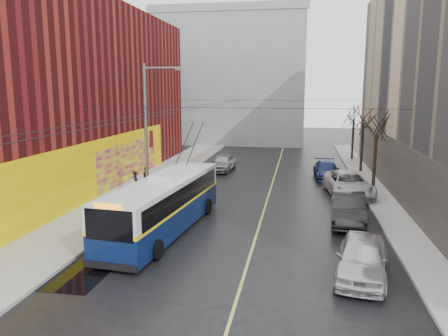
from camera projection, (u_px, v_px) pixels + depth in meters
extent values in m
plane|color=black|center=(210.00, 267.00, 18.32)|extent=(140.00, 140.00, 0.00)
cube|color=gray|center=(135.00, 192.00, 31.29)|extent=(4.00, 60.00, 0.15)
cube|color=gray|center=(383.00, 203.00, 28.42)|extent=(2.00, 60.00, 0.15)
cube|color=#BFB74C|center=(270.00, 192.00, 31.64)|extent=(0.12, 50.00, 0.01)
cube|color=#511012|center=(42.00, 94.00, 33.35)|extent=(12.00, 36.00, 14.00)
cube|color=#D8BC04|center=(95.00, 170.00, 29.34)|extent=(0.08, 28.00, 4.00)
cube|color=#9F0558|center=(130.00, 162.00, 35.22)|extent=(0.06, 12.00, 3.20)
cube|color=#4C4742|center=(394.00, 169.00, 29.85)|extent=(0.06, 36.00, 4.00)
cube|color=gray|center=(233.00, 77.00, 61.36)|extent=(20.00, 12.00, 18.00)
cube|color=gray|center=(226.00, 6.00, 54.12)|extent=(20.50, 0.40, 1.00)
cylinder|color=slate|center=(146.00, 134.00, 28.28)|extent=(0.20, 0.20, 9.00)
cube|color=#630E12|center=(151.00, 139.00, 28.27)|extent=(0.04, 0.60, 1.10)
cylinder|color=slate|center=(162.00, 68.00, 27.33)|extent=(2.40, 0.10, 0.10)
cube|color=slate|center=(179.00, 69.00, 27.16)|extent=(0.50, 0.22, 0.12)
cylinder|color=black|center=(201.00, 105.00, 32.40)|extent=(0.02, 60.00, 0.02)
cylinder|color=black|center=(214.00, 105.00, 32.23)|extent=(0.02, 60.00, 0.02)
cylinder|color=black|center=(233.00, 108.00, 23.00)|extent=(18.00, 0.02, 0.02)
cylinder|color=black|center=(260.00, 100.00, 38.51)|extent=(18.00, 0.02, 0.02)
cylinder|color=black|center=(375.00, 162.00, 31.94)|extent=(0.24, 0.24, 4.20)
cylinder|color=black|center=(362.00, 148.00, 38.70)|extent=(0.24, 0.24, 4.48)
cylinder|color=black|center=(353.00, 140.00, 45.49)|extent=(0.24, 0.24, 4.37)
cube|color=black|center=(71.00, 276.00, 17.45)|extent=(2.72, 2.96, 0.01)
ellipsoid|color=slate|center=(196.00, 91.00, 25.41)|extent=(0.44, 0.20, 0.12)
ellipsoid|color=slate|center=(232.00, 87.00, 27.17)|extent=(0.44, 0.20, 0.12)
ellipsoid|color=slate|center=(196.00, 106.00, 28.11)|extent=(0.44, 0.20, 0.12)
cube|color=#081742|center=(164.00, 215.00, 22.82)|extent=(3.44, 11.25, 1.38)
cube|color=silver|center=(164.00, 191.00, 22.59)|extent=(3.44, 11.25, 1.20)
cube|color=yellow|center=(164.00, 202.00, 22.70)|extent=(3.48, 11.29, 0.20)
cube|color=black|center=(109.00, 225.00, 17.35)|extent=(2.12, 0.24, 1.29)
cube|color=black|center=(198.00, 174.00, 27.88)|extent=(2.12, 0.24, 1.11)
cube|color=black|center=(142.00, 191.00, 22.93)|extent=(1.00, 10.11, 0.92)
cube|color=black|center=(186.00, 194.00, 22.29)|extent=(1.00, 10.11, 0.92)
cube|color=silver|center=(170.00, 174.00, 23.34)|extent=(1.55, 2.88, 0.28)
cube|color=black|center=(110.00, 266.00, 17.62)|extent=(2.40, 0.34, 0.28)
cylinder|color=black|center=(108.00, 244.00, 19.71)|extent=(0.36, 0.95, 0.92)
cylinder|color=black|center=(157.00, 250.00, 19.08)|extent=(0.36, 0.95, 0.92)
cylinder|color=black|center=(170.00, 204.00, 26.71)|extent=(0.36, 0.95, 0.92)
cylinder|color=black|center=(207.00, 206.00, 26.09)|extent=(0.36, 0.95, 0.92)
cylinder|color=black|center=(185.00, 142.00, 26.25)|extent=(0.36, 3.20, 2.27)
cylinder|color=black|center=(195.00, 142.00, 26.08)|extent=(0.36, 3.20, 2.27)
imported|color=silver|center=(362.00, 258.00, 17.25)|extent=(2.68, 5.01, 1.62)
imported|color=black|center=(348.00, 209.00, 24.23)|extent=(2.14, 5.19, 1.67)
imported|color=silver|center=(348.00, 184.00, 30.48)|extent=(3.44, 6.31, 1.68)
imported|color=navy|center=(327.00, 170.00, 36.47)|extent=(2.24, 4.98, 1.42)
imported|color=#98999D|center=(223.00, 163.00, 39.80)|extent=(2.22, 4.60, 1.51)
imported|color=black|center=(136.00, 183.00, 30.31)|extent=(0.53, 0.68, 1.64)
imported|color=black|center=(147.00, 178.00, 31.45)|extent=(0.83, 0.98, 1.78)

